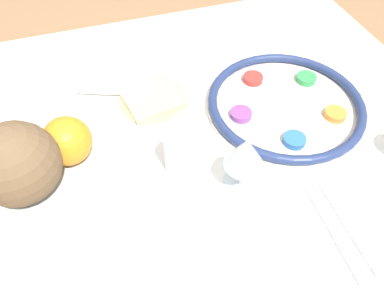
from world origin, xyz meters
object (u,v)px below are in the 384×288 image
at_px(fruit_stand, 59,185).
at_px(cup_far, 181,154).
at_px(seder_plate, 285,104).
at_px(bread_plate, 152,98).
at_px(orange_fruit, 67,141).
at_px(napkin_roll, 112,86).
at_px(coconut, 17,164).
at_px(wine_glass, 245,154).

relative_size(fruit_stand, cup_far, 2.51).
xyz_separation_m(seder_plate, cup_far, (0.26, 0.08, 0.02)).
height_order(bread_plate, cup_far, cup_far).
distance_m(fruit_stand, cup_far, 0.22).
distance_m(orange_fruit, napkin_roll, 0.33).
xyz_separation_m(napkin_roll, cup_far, (-0.09, 0.25, 0.02)).
bearing_deg(coconut, wine_glass, 178.75).
bearing_deg(wine_glass, napkin_roll, -61.23).
xyz_separation_m(coconut, napkin_roll, (-0.16, -0.32, -0.17)).
relative_size(orange_fruit, bread_plate, 0.49).
distance_m(bread_plate, napkin_roll, 0.10).
distance_m(fruit_stand, coconut, 0.09).
bearing_deg(orange_fruit, cup_far, -172.46).
bearing_deg(fruit_stand, seder_plate, -164.46).
height_order(coconut, cup_far, coconut).
bearing_deg(seder_plate, bread_plate, -23.59).
height_order(seder_plate, cup_far, cup_far).
xyz_separation_m(orange_fruit, bread_plate, (-0.17, -0.22, -0.16)).
distance_m(napkin_roll, cup_far, 0.27).
bearing_deg(napkin_roll, wine_glass, 118.77).
bearing_deg(napkin_roll, fruit_stand, 67.83).
xyz_separation_m(wine_glass, napkin_roll, (0.18, -0.33, -0.07)).
distance_m(coconut, bread_plate, 0.40).
xyz_separation_m(seder_plate, wine_glass, (0.17, 0.15, 0.07)).
height_order(fruit_stand, orange_fruit, orange_fruit).
bearing_deg(coconut, orange_fruit, -147.48).
relative_size(wine_glass, napkin_roll, 0.79).
bearing_deg(cup_far, coconut, 14.85).
height_order(coconut, bread_plate, coconut).
bearing_deg(coconut, seder_plate, -163.89).
bearing_deg(seder_plate, wine_glass, 42.03).
height_order(seder_plate, wine_glass, wine_glass).
height_order(fruit_stand, coconut, coconut).
height_order(orange_fruit, napkin_roll, orange_fruit).
height_order(seder_plate, orange_fruit, orange_fruit).
bearing_deg(cup_far, orange_fruit, 7.54).
relative_size(bread_plate, cup_far, 1.94).
bearing_deg(napkin_roll, bread_plate, 145.51).
bearing_deg(seder_plate, orange_fruit, 13.42).
bearing_deg(bread_plate, cup_far, 92.19).
xyz_separation_m(coconut, bread_plate, (-0.24, -0.26, -0.18)).
relative_size(seder_plate, coconut, 2.94).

